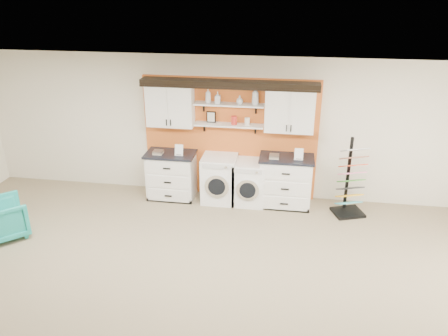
% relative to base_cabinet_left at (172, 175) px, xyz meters
% --- Properties ---
extents(floor, '(10.00, 10.00, 0.00)m').
position_rel_base_cabinet_left_xyz_m(floor, '(1.13, -3.64, -0.48)').
color(floor, gray).
rests_on(floor, ground).
extents(ceiling, '(10.00, 10.00, 0.00)m').
position_rel_base_cabinet_left_xyz_m(ceiling, '(1.13, -3.64, 2.32)').
color(ceiling, white).
rests_on(ceiling, wall_back).
extents(wall_back, '(10.00, 0.00, 10.00)m').
position_rel_base_cabinet_left_xyz_m(wall_back, '(1.13, 0.36, 0.92)').
color(wall_back, silver).
rests_on(wall_back, floor).
extents(accent_panel, '(3.40, 0.07, 2.40)m').
position_rel_base_cabinet_left_xyz_m(accent_panel, '(1.13, 0.32, 0.72)').
color(accent_panel, '#D06123').
rests_on(accent_panel, wall_back).
extents(upper_cabinet_left, '(0.90, 0.35, 0.84)m').
position_rel_base_cabinet_left_xyz_m(upper_cabinet_left, '(-0.00, 0.15, 1.40)').
color(upper_cabinet_left, white).
rests_on(upper_cabinet_left, wall_back).
extents(upper_cabinet_right, '(0.90, 0.35, 0.84)m').
position_rel_base_cabinet_left_xyz_m(upper_cabinet_right, '(2.26, 0.15, 1.40)').
color(upper_cabinet_right, white).
rests_on(upper_cabinet_right, wall_back).
extents(shelf_lower, '(1.32, 0.28, 0.03)m').
position_rel_base_cabinet_left_xyz_m(shelf_lower, '(1.13, 0.16, 1.05)').
color(shelf_lower, white).
rests_on(shelf_lower, wall_back).
extents(shelf_upper, '(1.32, 0.28, 0.03)m').
position_rel_base_cabinet_left_xyz_m(shelf_upper, '(1.13, 0.16, 1.45)').
color(shelf_upper, white).
rests_on(shelf_upper, wall_back).
extents(crown_molding, '(3.30, 0.41, 0.13)m').
position_rel_base_cabinet_left_xyz_m(crown_molding, '(1.13, 0.17, 1.85)').
color(crown_molding, black).
rests_on(crown_molding, wall_back).
extents(picture_frame, '(0.18, 0.02, 0.22)m').
position_rel_base_cabinet_left_xyz_m(picture_frame, '(0.78, 0.21, 1.18)').
color(picture_frame, black).
rests_on(picture_frame, shelf_lower).
extents(canister_red, '(0.11, 0.11, 0.16)m').
position_rel_base_cabinet_left_xyz_m(canister_red, '(1.23, 0.16, 1.15)').
color(canister_red, red).
rests_on(canister_red, shelf_lower).
extents(canister_cream, '(0.10, 0.10, 0.14)m').
position_rel_base_cabinet_left_xyz_m(canister_cream, '(1.48, 0.16, 1.14)').
color(canister_cream, silver).
rests_on(canister_cream, shelf_lower).
extents(base_cabinet_left, '(0.97, 0.66, 0.95)m').
position_rel_base_cabinet_left_xyz_m(base_cabinet_left, '(0.00, 0.00, 0.00)').
color(base_cabinet_left, white).
rests_on(base_cabinet_left, floor).
extents(base_cabinet_right, '(1.03, 0.66, 1.00)m').
position_rel_base_cabinet_left_xyz_m(base_cabinet_right, '(2.26, -0.00, 0.03)').
color(base_cabinet_right, white).
rests_on(base_cabinet_right, floor).
extents(washer, '(0.67, 0.71, 0.93)m').
position_rel_base_cabinet_left_xyz_m(washer, '(0.97, -0.00, -0.01)').
color(washer, white).
rests_on(washer, floor).
extents(dryer, '(0.62, 0.71, 0.86)m').
position_rel_base_cabinet_left_xyz_m(dryer, '(1.56, -0.00, -0.04)').
color(dryer, white).
rests_on(dryer, floor).
extents(sample_rack, '(0.66, 0.60, 1.48)m').
position_rel_base_cabinet_left_xyz_m(sample_rack, '(3.45, -0.18, 0.01)').
color(sample_rack, black).
rests_on(sample_rack, floor).
extents(armchair, '(1.03, 1.03, 0.67)m').
position_rel_base_cabinet_left_xyz_m(armchair, '(-2.45, -1.90, -0.14)').
color(armchair, teal).
rests_on(armchair, floor).
extents(soap_bottle_a, '(0.14, 0.14, 0.27)m').
position_rel_base_cabinet_left_xyz_m(soap_bottle_a, '(0.74, 0.16, 1.61)').
color(soap_bottle_a, silver).
rests_on(soap_bottle_a, shelf_upper).
extents(soap_bottle_b, '(0.10, 0.10, 0.22)m').
position_rel_base_cabinet_left_xyz_m(soap_bottle_b, '(0.92, 0.16, 1.58)').
color(soap_bottle_b, silver).
rests_on(soap_bottle_b, shelf_upper).
extents(soap_bottle_c, '(0.17, 0.17, 0.16)m').
position_rel_base_cabinet_left_xyz_m(soap_bottle_c, '(1.33, 0.16, 1.55)').
color(soap_bottle_c, silver).
rests_on(soap_bottle_c, shelf_upper).
extents(soap_bottle_d, '(0.16, 0.16, 0.33)m').
position_rel_base_cabinet_left_xyz_m(soap_bottle_d, '(1.62, 0.16, 1.63)').
color(soap_bottle_d, silver).
rests_on(soap_bottle_d, shelf_upper).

